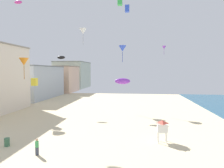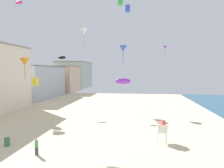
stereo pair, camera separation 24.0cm
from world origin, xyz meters
name	(u,v)px [view 2 (the right image)]	position (x,y,z in m)	size (l,w,h in m)	color
boardwalk_hotel_mid	(34,82)	(-24.12, 45.46, 4.90)	(12.10, 20.81, 9.80)	#ADB7C1
boardwalk_hotel_far	(59,79)	(-24.12, 64.12, 5.10)	(14.49, 13.36, 10.19)	beige
boardwalk_hotel_distant	(74,75)	(-24.12, 83.47, 6.38)	(13.71, 19.61, 12.76)	#B7C6B2
kite_flyer	(36,146)	(-2.00, 6.24, 0.92)	(0.34, 0.34, 1.64)	#383D4C
lifeguard_stand	(162,126)	(10.47, 11.40, 1.84)	(1.10, 1.10, 2.55)	white
beach_trash_bin	(7,142)	(-6.39, 7.99, 0.45)	(0.56, 0.56, 0.90)	#3D6B4C
kite_black_parafoil	(62,57)	(-7.90, 27.64, 10.96)	(1.68, 0.47, 0.65)	black
kite_yellow_box	(35,82)	(-9.63, 19.97, 6.35)	(0.82, 0.82, 1.29)	yellow
kite_purple_delta	(165,47)	(13.33, 33.11, 13.31)	(0.84, 0.84, 1.90)	purple
kite_purple_parafoil	(123,81)	(5.03, 23.26, 6.39)	(2.70, 0.75, 1.05)	purple
kite_white_delta	(84,31)	(-5.60, 36.04, 17.83)	(1.75, 1.75, 3.97)	white
kite_orange_delta	(25,62)	(-12.12, 21.07, 9.79)	(1.65, 1.65, 3.74)	orange
kite_green_box	(120,2)	(4.61, 22.43, 19.80)	(0.76, 0.76, 1.19)	green
kite_blue_box	(128,9)	(5.67, 25.52, 19.56)	(0.77, 0.77, 1.21)	blue
kite_magenta_parafoil	(19,2)	(-12.16, 19.98, 19.60)	(1.39, 0.39, 0.54)	#DB3D9E
kite_blue_delta	(123,49)	(4.39, 31.32, 13.00)	(1.58, 1.58, 3.59)	blue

